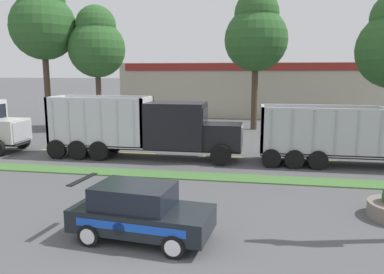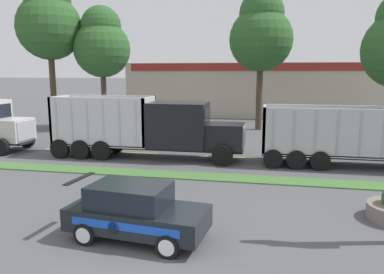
% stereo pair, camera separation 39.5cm
% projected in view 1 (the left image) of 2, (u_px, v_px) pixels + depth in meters
% --- Properties ---
extents(grass_verge, '(120.00, 1.32, 0.06)m').
position_uv_depth(grass_verge, '(195.00, 176.00, 18.30)').
color(grass_verge, '#477538').
rests_on(grass_verge, ground_plane).
extents(centre_line_2, '(2.40, 0.14, 0.01)m').
position_uv_depth(centre_line_2, '(58.00, 150.00, 24.51)').
color(centre_line_2, yellow).
rests_on(centre_line_2, ground_plane).
extents(centre_line_3, '(2.40, 0.14, 0.01)m').
position_uv_depth(centre_line_3, '(137.00, 153.00, 23.59)').
color(centre_line_3, yellow).
rests_on(centre_line_3, ground_plane).
extents(centre_line_4, '(2.40, 0.14, 0.01)m').
position_uv_depth(centre_line_4, '(223.00, 156.00, 22.67)').
color(centre_line_4, yellow).
rests_on(centre_line_4, ground_plane).
extents(centre_line_5, '(2.40, 0.14, 0.01)m').
position_uv_depth(centre_line_5, '(315.00, 160.00, 21.75)').
color(centre_line_5, yellow).
rests_on(centre_line_5, ground_plane).
extents(dump_truck_trail, '(11.40, 2.62, 3.62)m').
position_uv_depth(dump_truck_trail, '(159.00, 129.00, 21.91)').
color(dump_truck_trail, black).
rests_on(dump_truck_trail, ground_plane).
extents(rally_car, '(4.39, 2.32, 1.74)m').
position_uv_depth(rally_car, '(140.00, 211.00, 11.35)').
color(rally_car, black).
rests_on(rally_car, ground_plane).
extents(store_building_backdrop, '(29.14, 12.10, 6.05)m').
position_uv_depth(store_building_backdrop, '(249.00, 89.00, 46.26)').
color(store_building_backdrop, '#BCB29E').
rests_on(store_building_backdrop, ground_plane).
extents(tree_behind_left, '(5.44, 5.44, 11.89)m').
position_uv_depth(tree_behind_left, '(256.00, 33.00, 32.07)').
color(tree_behind_left, '#473828').
rests_on(tree_behind_left, ground_plane).
extents(tree_behind_right, '(4.96, 4.96, 10.77)m').
position_uv_depth(tree_behind_right, '(97.00, 43.00, 32.71)').
color(tree_behind_right, '#473828').
rests_on(tree_behind_right, ground_plane).
extents(tree_behind_far_right, '(5.62, 5.62, 13.12)m').
position_uv_depth(tree_behind_far_right, '(43.00, 21.00, 32.21)').
color(tree_behind_far_right, '#473828').
rests_on(tree_behind_far_right, ground_plane).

